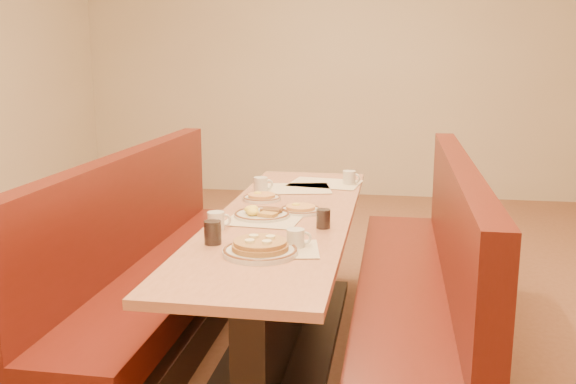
% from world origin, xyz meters
% --- Properties ---
extents(ground, '(8.00, 8.00, 0.00)m').
position_xyz_m(ground, '(0.00, 0.00, 0.00)').
color(ground, '#9E6647').
rests_on(ground, ground).
extents(diner_table, '(0.70, 2.50, 0.75)m').
position_xyz_m(diner_table, '(0.00, 0.00, 0.37)').
color(diner_table, black).
rests_on(diner_table, ground).
extents(booth_left, '(0.55, 2.50, 1.05)m').
position_xyz_m(booth_left, '(-0.73, 0.00, 0.36)').
color(booth_left, '#4C3326').
rests_on(booth_left, ground).
extents(booth_right, '(0.55, 2.50, 1.05)m').
position_xyz_m(booth_right, '(0.73, 0.00, 0.36)').
color(booth_right, '#4C3326').
rests_on(booth_right, ground).
extents(placemat_near_left, '(0.39, 0.30, 0.00)m').
position_xyz_m(placemat_near_left, '(-0.09, -0.13, 0.75)').
color(placemat_near_left, beige).
rests_on(placemat_near_left, diner_table).
extents(placemat_near_right, '(0.40, 0.33, 0.00)m').
position_xyz_m(placemat_near_right, '(0.07, -0.60, 0.75)').
color(placemat_near_right, beige).
rests_on(placemat_near_right, diner_table).
extents(placemat_far_left, '(0.50, 0.41, 0.00)m').
position_xyz_m(placemat_far_left, '(-0.05, 0.67, 0.75)').
color(placemat_far_left, beige).
rests_on(placemat_far_left, diner_table).
extents(placemat_far_right, '(0.48, 0.39, 0.00)m').
position_xyz_m(placemat_far_right, '(0.12, 0.86, 0.75)').
color(placemat_far_right, beige).
rests_on(placemat_far_right, diner_table).
extents(pancake_plate, '(0.32, 0.32, 0.07)m').
position_xyz_m(pancake_plate, '(0.01, -0.67, 0.77)').
color(pancake_plate, silver).
rests_on(pancake_plate, diner_table).
extents(eggs_plate, '(0.29, 0.29, 0.06)m').
position_xyz_m(eggs_plate, '(-0.11, -0.05, 0.77)').
color(eggs_plate, silver).
rests_on(eggs_plate, diner_table).
extents(extra_plate_mid, '(0.22, 0.22, 0.05)m').
position_xyz_m(extra_plate_mid, '(0.07, 0.09, 0.77)').
color(extra_plate_mid, silver).
rests_on(extra_plate_mid, diner_table).
extents(extra_plate_far, '(0.22, 0.22, 0.05)m').
position_xyz_m(extra_plate_far, '(-0.19, 0.34, 0.77)').
color(extra_plate_far, silver).
rests_on(extra_plate_far, diner_table).
extents(coffee_mug_a, '(0.11, 0.08, 0.08)m').
position_xyz_m(coffee_mug_a, '(0.15, -0.55, 0.79)').
color(coffee_mug_a, silver).
rests_on(coffee_mug_a, diner_table).
extents(coffee_mug_b, '(0.11, 0.08, 0.09)m').
position_xyz_m(coffee_mug_b, '(-0.27, -0.32, 0.80)').
color(coffee_mug_b, silver).
rests_on(coffee_mug_b, diner_table).
extents(coffee_mug_c, '(0.12, 0.08, 0.09)m').
position_xyz_m(coffee_mug_c, '(0.28, 0.87, 0.80)').
color(coffee_mug_c, silver).
rests_on(coffee_mug_c, diner_table).
extents(coffee_mug_d, '(0.12, 0.09, 0.09)m').
position_xyz_m(coffee_mug_d, '(-0.24, 0.55, 0.80)').
color(coffee_mug_d, silver).
rests_on(coffee_mug_d, diner_table).
extents(soda_tumbler_near, '(0.08, 0.08, 0.11)m').
position_xyz_m(soda_tumbler_near, '(-0.22, -0.56, 0.80)').
color(soda_tumbler_near, black).
rests_on(soda_tumbler_near, diner_table).
extents(soda_tumbler_mid, '(0.07, 0.07, 0.09)m').
position_xyz_m(soda_tumbler_mid, '(0.23, -0.21, 0.80)').
color(soda_tumbler_mid, black).
rests_on(soda_tumbler_mid, diner_table).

